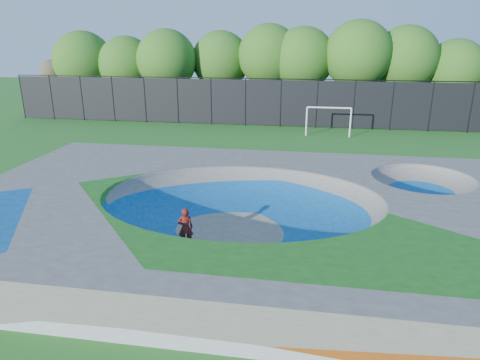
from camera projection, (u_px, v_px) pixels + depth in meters
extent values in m
plane|color=#22641C|center=(241.00, 231.00, 16.97)|extent=(120.00, 120.00, 0.00)
cube|color=gray|center=(241.00, 213.00, 16.73)|extent=(22.00, 14.00, 1.50)
imported|color=red|center=(185.00, 228.00, 15.42)|extent=(0.65, 0.53, 1.52)
cube|color=black|center=(186.00, 246.00, 15.65)|extent=(0.81, 0.44, 0.05)
cylinder|color=white|center=(307.00, 121.00, 33.00)|extent=(0.12, 0.12, 2.20)
cylinder|color=white|center=(350.00, 123.00, 32.50)|extent=(0.12, 0.12, 2.20)
cylinder|color=white|center=(329.00, 108.00, 32.40)|extent=(3.31, 0.12, 0.12)
cylinder|color=black|center=(22.00, 97.00, 39.66)|extent=(0.09, 0.09, 4.00)
cylinder|color=black|center=(52.00, 98.00, 39.20)|extent=(0.09, 0.09, 4.00)
cylinder|color=black|center=(82.00, 98.00, 38.74)|extent=(0.09, 0.09, 4.00)
cylinder|color=black|center=(113.00, 99.00, 38.28)|extent=(0.09, 0.09, 4.00)
cylinder|color=black|center=(145.00, 100.00, 37.82)|extent=(0.09, 0.09, 4.00)
cylinder|color=black|center=(178.00, 101.00, 37.36)|extent=(0.09, 0.09, 4.00)
cylinder|color=black|center=(211.00, 102.00, 36.90)|extent=(0.09, 0.09, 4.00)
cylinder|color=black|center=(246.00, 102.00, 36.44)|extent=(0.09, 0.09, 4.00)
cylinder|color=black|center=(281.00, 103.00, 35.98)|extent=(0.09, 0.09, 4.00)
cylinder|color=black|center=(317.00, 104.00, 35.52)|extent=(0.09, 0.09, 4.00)
cylinder|color=black|center=(354.00, 105.00, 35.06)|extent=(0.09, 0.09, 4.00)
cylinder|color=black|center=(392.00, 106.00, 34.60)|extent=(0.09, 0.09, 4.00)
cylinder|color=black|center=(431.00, 107.00, 34.14)|extent=(0.09, 0.09, 4.00)
cylinder|color=black|center=(471.00, 108.00, 33.67)|extent=(0.09, 0.09, 4.00)
cube|color=black|center=(281.00, 103.00, 35.98)|extent=(48.00, 0.03, 3.80)
cylinder|color=black|center=(281.00, 79.00, 35.34)|extent=(48.00, 0.08, 0.08)
cylinder|color=#473423|center=(56.00, 96.00, 45.60)|extent=(0.44, 0.44, 2.70)
sphere|color=brown|center=(53.00, 72.00, 44.82)|extent=(2.60, 2.60, 2.60)
cylinder|color=#473423|center=(88.00, 98.00, 43.85)|extent=(0.44, 0.44, 2.75)
sphere|color=#2F651A|center=(84.00, 61.00, 42.71)|extent=(5.93, 5.93, 5.93)
cylinder|color=#473423|center=(129.00, 99.00, 43.14)|extent=(0.44, 0.44, 2.69)
sphere|color=#2F651A|center=(127.00, 64.00, 42.06)|extent=(5.44, 5.44, 5.44)
cylinder|color=#473423|center=(169.00, 99.00, 41.51)|extent=(0.44, 0.44, 3.14)
sphere|color=#2F651A|center=(166.00, 60.00, 40.34)|extent=(5.65, 5.65, 5.65)
cylinder|color=#473423|center=(221.00, 98.00, 42.90)|extent=(0.44, 0.44, 3.03)
sphere|color=#2F651A|center=(221.00, 60.00, 41.75)|extent=(5.61, 5.61, 5.61)
cylinder|color=#473423|center=(268.00, 97.00, 41.34)|extent=(0.44, 0.44, 3.49)
sphere|color=#2F651A|center=(269.00, 55.00, 40.10)|extent=(5.77, 5.77, 5.77)
cylinder|color=#473423|center=(301.00, 100.00, 40.39)|extent=(0.44, 0.44, 3.29)
sphere|color=#2F651A|center=(303.00, 58.00, 39.19)|extent=(5.70, 5.70, 5.70)
cylinder|color=#473423|center=(354.00, 101.00, 38.99)|extent=(0.44, 0.44, 3.57)
sphere|color=#2F651A|center=(358.00, 55.00, 37.70)|extent=(5.98, 5.98, 5.98)
cylinder|color=#473423|center=(400.00, 102.00, 39.36)|extent=(0.44, 0.44, 3.25)
sphere|color=#2F651A|center=(405.00, 59.00, 38.15)|extent=(5.84, 5.84, 5.84)
cylinder|color=#473423|center=(449.00, 106.00, 39.04)|extent=(0.44, 0.44, 2.62)
sphere|color=#2F651A|center=(455.00, 69.00, 37.99)|extent=(5.25, 5.25, 5.25)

